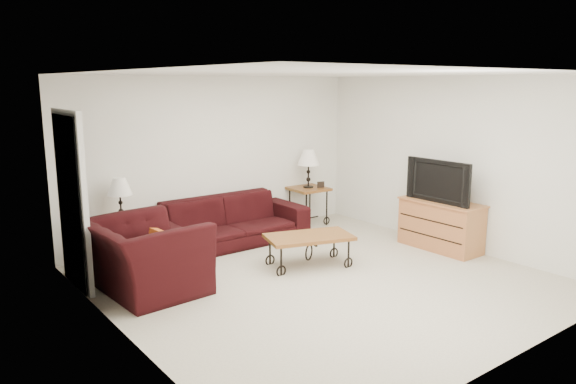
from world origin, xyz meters
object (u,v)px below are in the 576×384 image
at_px(armchair, 145,256).
at_px(television, 442,181).
at_px(lamp_right, 308,169).
at_px(side_table_right, 308,206).
at_px(coffee_table, 309,251).
at_px(tv_stand, 441,225).
at_px(lamp_left, 120,199).
at_px(backpack, 282,224).
at_px(sofa, 229,221).
at_px(side_table_left, 123,241).

bearing_deg(armchair, television, -107.73).
bearing_deg(television, lamp_right, -164.50).
bearing_deg(side_table_right, coffee_table, -129.18).
bearing_deg(tv_stand, side_table_right, 105.97).
bearing_deg(lamp_left, backpack, -6.86).
bearing_deg(lamp_right, backpack, -159.09).
relative_size(coffee_table, television, 1.05).
height_order(side_table_right, television, television).
relative_size(sofa, armchair, 1.86).
xyz_separation_m(side_table_left, backpack, (2.48, -0.30, -0.10)).
distance_m(side_table_right, armchair, 3.67).
xyz_separation_m(sofa, lamp_left, (-1.57, 0.18, 0.51)).
bearing_deg(coffee_table, lamp_right, 50.82).
bearing_deg(sofa, armchair, -149.19).
distance_m(coffee_table, television, 2.23).
xyz_separation_m(side_table_right, lamp_right, (0.00, 0.00, 0.65)).
height_order(armchair, backpack, armchair).
relative_size(side_table_right, backpack, 1.72).
relative_size(side_table_left, backpack, 1.54).
relative_size(coffee_table, tv_stand, 0.94).
xyz_separation_m(lamp_right, armchair, (-3.46, -1.23, -0.55)).
xyz_separation_m(armchair, tv_stand, (4.11, -1.03, -0.07)).
relative_size(armchair, backpack, 3.46).
relative_size(sofa, backpack, 6.43).
bearing_deg(lamp_right, television, -74.50).
distance_m(lamp_left, backpack, 2.59).
height_order(side_table_right, lamp_right, lamp_right).
bearing_deg(side_table_right, backpack, -159.09).
bearing_deg(sofa, lamp_left, 173.46).
bearing_deg(armchair, side_table_right, -73.98).
height_order(lamp_right, television, television).
bearing_deg(coffee_table, lamp_left, 138.34).
bearing_deg(armchair, lamp_left, -12.49).
bearing_deg(tv_stand, lamp_right, 105.97).
distance_m(side_table_right, lamp_right, 0.65).
xyz_separation_m(side_table_left, tv_stand, (3.91, -2.26, 0.07)).
height_order(lamp_left, backpack, lamp_left).
distance_m(lamp_right, backpack, 1.15).
height_order(lamp_right, tv_stand, lamp_right).
relative_size(sofa, side_table_left, 4.19).
xyz_separation_m(coffee_table, armchair, (-2.09, 0.45, 0.21)).
xyz_separation_m(side_table_left, lamp_right, (3.26, 0.00, 0.68)).
bearing_deg(side_table_left, backpack, -6.86).
relative_size(side_table_left, lamp_right, 0.89).
relative_size(lamp_left, armchair, 0.44).
distance_m(coffee_table, tv_stand, 2.11).
distance_m(side_table_left, backpack, 2.50).
bearing_deg(backpack, sofa, 155.59).
relative_size(television, backpack, 2.82).
height_order(side_table_left, tv_stand, tv_stand).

